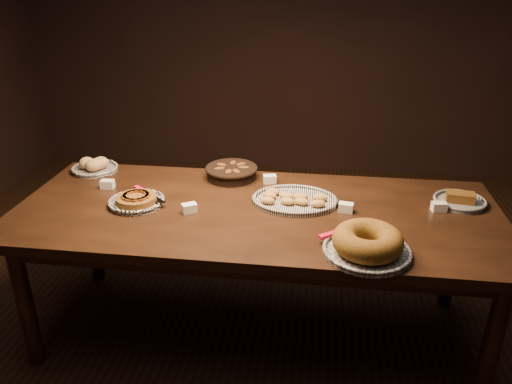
# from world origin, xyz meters

# --- Properties ---
(ground) EXTENTS (5.00, 5.00, 0.00)m
(ground) POSITION_xyz_m (0.00, 0.00, 0.00)
(ground) COLOR black
(ground) RESTS_ON ground
(buffet_table) EXTENTS (2.40, 1.00, 0.75)m
(buffet_table) POSITION_xyz_m (0.00, 0.00, 0.68)
(buffet_table) COLOR black
(buffet_table) RESTS_ON ground
(apple_tart_plate) EXTENTS (0.30, 0.29, 0.05)m
(apple_tart_plate) POSITION_xyz_m (-0.61, -0.02, 0.77)
(apple_tart_plate) COLOR white
(apple_tart_plate) RESTS_ON buffet_table
(madeleine_platter) EXTENTS (0.43, 0.35, 0.05)m
(madeleine_platter) POSITION_xyz_m (0.18, 0.10, 0.77)
(madeleine_platter) COLOR black
(madeleine_platter) RESTS_ON buffet_table
(bundt_cake_plate) EXTENTS (0.39, 0.41, 0.11)m
(bundt_cake_plate) POSITION_xyz_m (0.51, -0.36, 0.80)
(bundt_cake_plate) COLOR black
(bundt_cake_plate) RESTS_ON buffet_table
(croissant_basket) EXTENTS (0.36, 0.36, 0.07)m
(croissant_basket) POSITION_xyz_m (-0.19, 0.38, 0.79)
(croissant_basket) COLOR black
(croissant_basket) RESTS_ON buffet_table
(bread_roll_plate) EXTENTS (0.27, 0.27, 0.08)m
(bread_roll_plate) POSITION_xyz_m (-1.00, 0.37, 0.78)
(bread_roll_plate) COLOR white
(bread_roll_plate) RESTS_ON buffet_table
(loaf_plate) EXTENTS (0.26, 0.26, 0.06)m
(loaf_plate) POSITION_xyz_m (1.01, 0.20, 0.77)
(loaf_plate) COLOR black
(loaf_plate) RESTS_ON buffet_table
(tent_cards) EXTENTS (1.80, 0.48, 0.04)m
(tent_cards) POSITION_xyz_m (0.04, 0.11, 0.77)
(tent_cards) COLOR white
(tent_cards) RESTS_ON buffet_table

